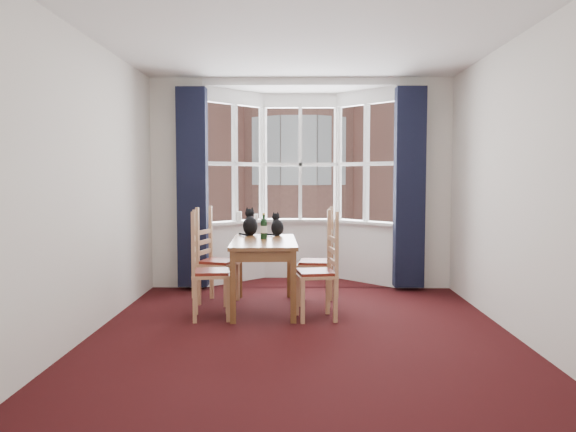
{
  "coord_description": "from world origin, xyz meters",
  "views": [
    {
      "loc": [
        -0.05,
        -5.28,
        1.49
      ],
      "look_at": [
        -0.15,
        1.05,
        1.05
      ],
      "focal_mm": 35.0,
      "sensor_mm": 36.0,
      "label": 1
    }
  ],
  "objects_px": {
    "chair_left_far": "(211,263)",
    "cat_right": "(277,226)",
    "chair_right_far": "(323,264)",
    "candle_extra": "(256,217)",
    "chair_left_near": "(203,274)",
    "wine_bottle": "(264,228)",
    "candle_short": "(251,218)",
    "dining_table": "(264,250)",
    "cat_left": "(250,224)",
    "chair_right_near": "(324,274)",
    "candle_tall": "(239,216)"
  },
  "relations": [
    {
      "from": "chair_left_near",
      "to": "candle_tall",
      "type": "bearing_deg",
      "value": 85.0
    },
    {
      "from": "cat_right",
      "to": "candle_short",
      "type": "bearing_deg",
      "value": 110.15
    },
    {
      "from": "chair_right_near",
      "to": "wine_bottle",
      "type": "height_order",
      "value": "wine_bottle"
    },
    {
      "from": "candle_extra",
      "to": "cat_right",
      "type": "bearing_deg",
      "value": -73.62
    },
    {
      "from": "dining_table",
      "to": "chair_left_far",
      "type": "distance_m",
      "value": 0.76
    },
    {
      "from": "dining_table",
      "to": "candle_extra",
      "type": "xyz_separation_m",
      "value": [
        -0.21,
        1.68,
        0.24
      ]
    },
    {
      "from": "candle_tall",
      "to": "chair_right_far",
      "type": "bearing_deg",
      "value": -50.37
    },
    {
      "from": "chair_right_near",
      "to": "candle_short",
      "type": "bearing_deg",
      "value": 114.53
    },
    {
      "from": "cat_left",
      "to": "cat_right",
      "type": "relative_size",
      "value": 1.19
    },
    {
      "from": "chair_right_far",
      "to": "candle_extra",
      "type": "distance_m",
      "value": 1.72
    },
    {
      "from": "wine_bottle",
      "to": "candle_short",
      "type": "relative_size",
      "value": 3.28
    },
    {
      "from": "chair_left_near",
      "to": "chair_right_far",
      "type": "relative_size",
      "value": 1.0
    },
    {
      "from": "dining_table",
      "to": "cat_left",
      "type": "relative_size",
      "value": 3.89
    },
    {
      "from": "chair_left_near",
      "to": "chair_right_near",
      "type": "distance_m",
      "value": 1.28
    },
    {
      "from": "chair_right_near",
      "to": "cat_right",
      "type": "bearing_deg",
      "value": 119.47
    },
    {
      "from": "chair_right_far",
      "to": "wine_bottle",
      "type": "bearing_deg",
      "value": -167.64
    },
    {
      "from": "candle_short",
      "to": "chair_left_near",
      "type": "bearing_deg",
      "value": -99.12
    },
    {
      "from": "chair_right_far",
      "to": "candle_extra",
      "type": "bearing_deg",
      "value": 122.34
    },
    {
      "from": "candle_extra",
      "to": "candle_tall",
      "type": "bearing_deg",
      "value": -167.85
    },
    {
      "from": "wine_bottle",
      "to": "candle_extra",
      "type": "bearing_deg",
      "value": 97.37
    },
    {
      "from": "chair_left_near",
      "to": "cat_left",
      "type": "height_order",
      "value": "cat_left"
    },
    {
      "from": "chair_right_near",
      "to": "candle_extra",
      "type": "xyz_separation_m",
      "value": [
        -0.87,
        2.09,
        0.45
      ]
    },
    {
      "from": "chair_right_near",
      "to": "cat_left",
      "type": "bearing_deg",
      "value": 131.97
    },
    {
      "from": "cat_left",
      "to": "wine_bottle",
      "type": "relative_size",
      "value": 1.18
    },
    {
      "from": "candle_tall",
      "to": "candle_short",
      "type": "distance_m",
      "value": 0.16
    },
    {
      "from": "cat_left",
      "to": "chair_right_far",
      "type": "bearing_deg",
      "value": -16.86
    },
    {
      "from": "chair_left_far",
      "to": "cat_right",
      "type": "bearing_deg",
      "value": 13.11
    },
    {
      "from": "chair_left_far",
      "to": "cat_left",
      "type": "xyz_separation_m",
      "value": [
        0.45,
        0.2,
        0.44
      ]
    },
    {
      "from": "cat_left",
      "to": "wine_bottle",
      "type": "distance_m",
      "value": 0.46
    },
    {
      "from": "chair_right_far",
      "to": "cat_left",
      "type": "xyz_separation_m",
      "value": [
        -0.88,
        0.27,
        0.44
      ]
    },
    {
      "from": "dining_table",
      "to": "candle_short",
      "type": "relative_size",
      "value": 15.04
    },
    {
      "from": "chair_right_near",
      "to": "cat_right",
      "type": "distance_m",
      "value": 1.15
    },
    {
      "from": "cat_left",
      "to": "candle_tall",
      "type": "xyz_separation_m",
      "value": [
        -0.24,
        1.09,
        0.02
      ]
    },
    {
      "from": "chair_left_near",
      "to": "cat_left",
      "type": "bearing_deg",
      "value": 66.51
    },
    {
      "from": "chair_right_near",
      "to": "cat_left",
      "type": "relative_size",
      "value": 2.62
    },
    {
      "from": "chair_right_near",
      "to": "candle_extra",
      "type": "distance_m",
      "value": 2.31
    },
    {
      "from": "chair_left_near",
      "to": "chair_right_far",
      "type": "distance_m",
      "value": 1.48
    },
    {
      "from": "chair_right_far",
      "to": "candle_short",
      "type": "relative_size",
      "value": 10.14
    },
    {
      "from": "chair_left_far",
      "to": "candle_short",
      "type": "relative_size",
      "value": 10.14
    },
    {
      "from": "cat_left",
      "to": "candle_extra",
      "type": "bearing_deg",
      "value": 90.51
    },
    {
      "from": "dining_table",
      "to": "candle_extra",
      "type": "relative_size",
      "value": 14.45
    },
    {
      "from": "dining_table",
      "to": "candle_tall",
      "type": "bearing_deg",
      "value": 105.16
    },
    {
      "from": "dining_table",
      "to": "candle_short",
      "type": "xyz_separation_m",
      "value": [
        -0.29,
        1.66,
        0.24
      ]
    },
    {
      "from": "chair_left_near",
      "to": "wine_bottle",
      "type": "bearing_deg",
      "value": 42.14
    },
    {
      "from": "wine_bottle",
      "to": "candle_short",
      "type": "xyz_separation_m",
      "value": [
        -0.28,
        1.53,
        0.0
      ]
    },
    {
      "from": "chair_left_far",
      "to": "chair_right_far",
      "type": "relative_size",
      "value": 1.0
    },
    {
      "from": "chair_right_far",
      "to": "candle_short",
      "type": "bearing_deg",
      "value": 124.91
    },
    {
      "from": "chair_left_far",
      "to": "candle_extra",
      "type": "relative_size",
      "value": 9.74
    },
    {
      "from": "chair_left_near",
      "to": "wine_bottle",
      "type": "xyz_separation_m",
      "value": [
        0.61,
        0.55,
        0.44
      ]
    },
    {
      "from": "dining_table",
      "to": "candle_tall",
      "type": "height_order",
      "value": "candle_tall"
    }
  ]
}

